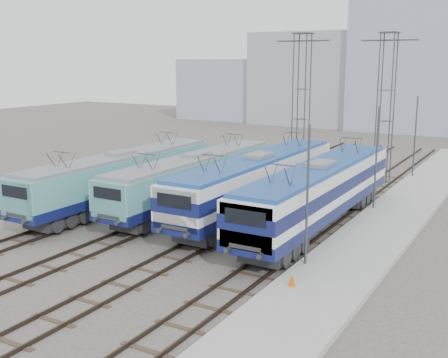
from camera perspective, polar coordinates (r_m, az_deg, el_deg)
ground at (r=30.12m, az=-8.75°, el=-7.29°), size 160.00×160.00×0.00m
platform at (r=32.54m, az=14.84°, el=-5.81°), size 4.00×70.00×0.30m
locomotive_far_left at (r=38.64m, az=-10.55°, el=0.37°), size 2.82×17.80×3.35m
locomotive_center_left at (r=37.74m, az=-3.13°, el=0.23°), size 2.77×17.49×3.29m
locomotive_center_right at (r=35.94m, az=3.34°, el=-0.05°), size 2.96×18.74×3.52m
locomotive_far_right at (r=33.41m, az=9.57°, el=-1.10°), size 2.98×18.83×3.54m
catenary_tower_west at (r=47.69m, az=7.85°, el=8.01°), size 4.50×1.20×12.00m
catenary_tower_east at (r=47.58m, az=16.10°, el=7.64°), size 4.50×1.20×12.00m
mast_front at (r=26.60m, az=8.45°, el=-2.00°), size 0.12×0.12×7.00m
mast_mid at (r=37.80m, az=15.20°, el=1.87°), size 0.12×0.12×7.00m
mast_rear at (r=49.38m, az=18.83°, el=3.94°), size 0.12×0.12×7.00m
safety_cone at (r=24.78m, az=6.92°, el=-10.17°), size 0.30×0.30×0.52m
building_west at (r=89.98m, az=9.29°, el=10.02°), size 18.00×12.00×14.00m
building_center at (r=85.22m, az=20.92°, el=10.65°), size 22.00×14.00×18.00m
building_far_west at (r=96.91m, az=0.27°, el=9.12°), size 14.00×10.00×10.00m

